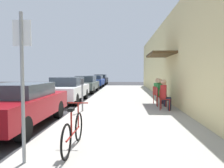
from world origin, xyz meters
name	(u,v)px	position (x,y,z in m)	size (l,w,h in m)	color
ground_plane	(64,120)	(0.00, 0.00, 0.00)	(60.00, 60.00, 0.00)	#2D2D30
sidewalk_slab	(126,109)	(2.25, 2.00, 0.06)	(4.50, 32.00, 0.12)	#9E9B93
building_facade	(182,56)	(4.64, 2.01, 2.39)	(1.40, 32.00, 4.77)	beige
parked_car_0	(20,104)	(-1.10, -0.97, 0.72)	(1.80, 4.40, 1.35)	maroon
parked_car_1	(67,89)	(-1.10, 4.55, 0.74)	(1.80, 4.40, 1.43)	silver
parked_car_2	(86,84)	(-1.10, 10.37, 0.72)	(1.80, 4.40, 1.40)	#47514C
parked_car_3	(95,81)	(-1.10, 16.29, 0.71)	(1.80, 4.40, 1.35)	navy
parked_car_4	(101,79)	(-1.10, 21.62, 0.74)	(1.80, 4.40, 1.41)	black
parking_meter	(82,92)	(0.45, 1.14, 0.89)	(0.12, 0.10, 1.32)	slate
street_sign	(22,76)	(0.40, -3.76, 1.64)	(0.32, 0.06, 2.60)	gray
bicycle_0	(73,132)	(1.10, -3.06, 0.48)	(0.46, 1.71, 0.90)	black
cafe_chair_0	(163,98)	(3.81, 1.63, 0.62)	(0.55, 0.55, 0.87)	maroon
seated_patron_0	(165,93)	(3.86, 1.62, 0.82)	(0.50, 0.46, 1.29)	#232838
cafe_chair_1	(160,95)	(3.80, 2.57, 0.62)	(0.46, 0.46, 0.87)	maroon
seated_patron_1	(161,91)	(3.86, 2.57, 0.82)	(0.44, 0.37, 1.29)	#232838
cafe_chair_2	(157,94)	(3.81, 3.29, 0.62)	(0.54, 0.54, 0.87)	maroon
seated_patron_2	(158,90)	(3.86, 3.30, 0.82)	(0.50, 0.45, 1.29)	#232838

